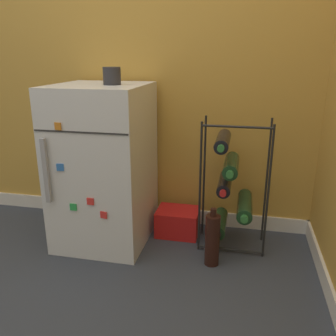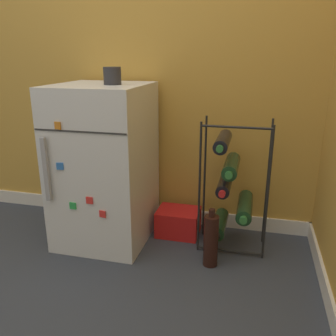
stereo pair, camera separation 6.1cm
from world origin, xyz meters
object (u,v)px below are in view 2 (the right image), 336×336
(soda_box, at_px, (178,222))
(mini_fridge, at_px, (105,165))
(fridge_top_cup, at_px, (112,76))
(wine_rack, at_px, (230,187))
(loose_bottle_floor, at_px, (211,240))

(soda_box, bearing_deg, mini_fridge, -162.81)
(mini_fridge, bearing_deg, fridge_top_cup, -11.25)
(mini_fridge, xyz_separation_m, wine_rack, (0.70, 0.06, -0.09))
(soda_box, distance_m, fridge_top_cup, 0.93)
(wine_rack, xyz_separation_m, fridge_top_cup, (-0.62, -0.07, 0.58))
(mini_fridge, bearing_deg, loose_bottle_floor, -14.11)
(wine_rack, relative_size, loose_bottle_floor, 2.31)
(wine_rack, distance_m, loose_bottle_floor, 0.31)
(mini_fridge, height_order, wine_rack, mini_fridge)
(soda_box, distance_m, loose_bottle_floor, 0.37)
(soda_box, bearing_deg, wine_rack, -12.56)
(wine_rack, xyz_separation_m, loose_bottle_floor, (-0.07, -0.22, -0.22))
(soda_box, height_order, loose_bottle_floor, loose_bottle_floor)
(mini_fridge, distance_m, soda_box, 0.56)
(mini_fridge, relative_size, soda_box, 3.58)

